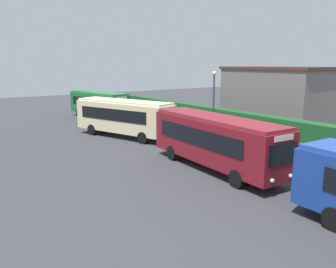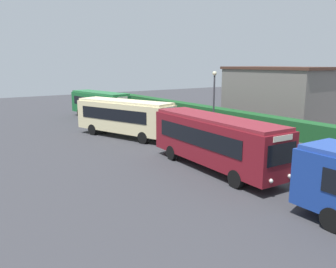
# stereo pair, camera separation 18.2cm
# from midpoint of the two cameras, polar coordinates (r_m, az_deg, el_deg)

# --- Properties ---
(ground_plane) EXTENTS (104.30, 104.30, 0.00)m
(ground_plane) POSITION_cam_midpoint_polar(r_m,az_deg,el_deg) (25.92, 2.47, -2.90)
(ground_plane) COLOR #38383D
(bus_green) EXTENTS (9.74, 3.84, 3.20)m
(bus_green) POSITION_cam_midpoint_polar(r_m,az_deg,el_deg) (41.96, -11.66, 5.07)
(bus_green) COLOR #19602D
(bus_green) RESTS_ON ground_plane
(bus_cream) EXTENTS (10.07, 5.59, 3.34)m
(bus_cream) POSITION_cam_midpoint_polar(r_m,az_deg,el_deg) (30.79, -7.56, 2.99)
(bus_cream) COLOR beige
(bus_cream) RESTS_ON ground_plane
(bus_maroon) EXTENTS (10.51, 2.94, 3.35)m
(bus_maroon) POSITION_cam_midpoint_polar(r_m,az_deg,el_deg) (21.32, 7.70, -0.90)
(bus_maroon) COLOR maroon
(bus_maroon) RESTS_ON ground_plane
(hedge_row) EXTENTS (64.15, 1.56, 1.68)m
(hedge_row) POSITION_cam_midpoint_polar(r_m,az_deg,el_deg) (33.17, 17.36, 1.30)
(hedge_row) COLOR #1A4F24
(hedge_row) RESTS_ON ground_plane
(depot_building) EXTENTS (12.02, 6.54, 6.19)m
(depot_building) POSITION_cam_midpoint_polar(r_m,az_deg,el_deg) (40.99, 17.47, 6.40)
(depot_building) COLOR slate
(depot_building) RESTS_ON ground_plane
(lamppost) EXTENTS (0.36, 0.36, 5.93)m
(lamppost) POSITION_cam_midpoint_polar(r_m,az_deg,el_deg) (28.60, 7.48, 5.88)
(lamppost) COLOR #38383D
(lamppost) RESTS_ON ground_plane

